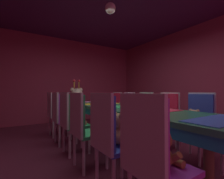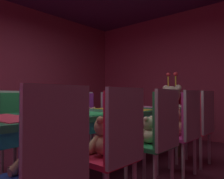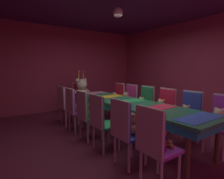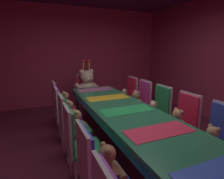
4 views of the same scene
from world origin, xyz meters
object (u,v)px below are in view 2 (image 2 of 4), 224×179
Objects in this scene: chair_left_2 at (17,122)px; king_teddy_bear at (171,105)px; teddy_right_3 at (147,132)px; chair_right_3 at (160,131)px; teddy_left_4 at (93,117)px; throne_chair at (175,113)px; chair_left_5 at (112,114)px; chair_right_1 at (50,156)px; teddy_right_1 at (36,155)px; teddy_left_5 at (118,115)px; chair_left_4 at (86,116)px; chair_right_2 at (118,140)px; teddy_left_3 at (63,120)px; teddy_right_2 at (103,139)px; teddy_right_4 at (174,123)px; chair_left_3 at (57,119)px; chair_right_5 at (202,120)px; teddy_right_5 at (191,122)px; banquet_table at (79,120)px; chair_right_4 at (186,124)px.

king_teddy_bear is at bearing 71.25° from chair_left_2.
chair_right_3 is at bearing 180.00° from teddy_right_3.
throne_chair is (0.68, 1.47, 0.02)m from teddy_left_4.
teddy_left_4 is at bearing -22.57° from teddy_right_3.
chair_left_5 and chair_right_1 have the same top height.
throne_chair reaches higher than teddy_right_1.
teddy_left_5 is (0.17, 1.75, -0.01)m from chair_left_2.
chair_left_4 and chair_right_2 have the same top height.
teddy_left_4 is 1.48m from king_teddy_bear.
chair_left_4 reaches higher than teddy_right_3.
chair_left_2 reaches higher than teddy_left_5.
teddy_left_3 is 1.35m from teddy_right_3.
king_teddy_bear is at bearing -75.07° from teddy_right_2.
chair_right_3 is 0.61m from teddy_right_4.
chair_right_2 is (1.48, -0.61, 0.02)m from teddy_left_3.
throne_chair is at bearing -75.98° from teddy_right_2.
chair_left_4 is 1.10× the size of king_teddy_bear.
chair_left_3 and chair_right_1 have the same top height.
teddy_right_1 is 3.14m from king_teddy_bear.
teddy_right_1 is 0.30× the size of chair_right_5.
throne_chair is at bearing -53.81° from teddy_right_5.
throne_chair is at bearing 180.00° from king_teddy_bear.
teddy_right_4 reaches higher than teddy_left_4.
king_teddy_bear reaches higher than teddy_right_1.
teddy_left_5 is (0.15, 0.00, -0.01)m from chair_left_5.
banquet_table is 3.64× the size of chair_left_2.
chair_right_1 is 1.78m from chair_right_4.
chair_right_2 is (1.64, -0.04, 0.00)m from chair_left_2.
teddy_right_5 is at bearing 36.19° from throne_chair.
chair_right_4 is (0.01, 1.78, 0.00)m from chair_right_1.
banquet_table reaches higher than teddy_right_1.
teddy_right_2 is 0.33× the size of chair_right_4.
chair_left_2 and chair_right_3 have the same top height.
throne_chair is at bearing 68.13° from chair_left_3.
teddy_left_4 is 1.62m from throne_chair.
teddy_right_2 reaches higher than teddy_left_4.
throne_chair reaches higher than teddy_left_4.
chair_right_2 is at bearing -20.42° from chair_left_3.
chair_right_5 is (1.49, 1.13, 0.02)m from teddy_left_3.
teddy_left_4 is at bearing -38.29° from chair_right_2.
chair_right_1 reaches higher than teddy_right_2.
banquet_table is 3.64× the size of chair_left_4.
teddy_left_5 is at bearing -37.31° from throne_chair.
teddy_right_1 is (1.35, -1.76, -0.00)m from teddy_left_4.
teddy_left_4 is 2.31m from chair_right_1.
king_teddy_bear reaches higher than chair_right_3.
king_teddy_bear is at bearing 62.32° from teddy_left_4.
chair_left_4 is at bearing 89.85° from chair_left_2.
teddy_right_4 is at bearing 89.86° from teddy_right_5.
chair_left_4 reaches higher than teddy_right_5.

